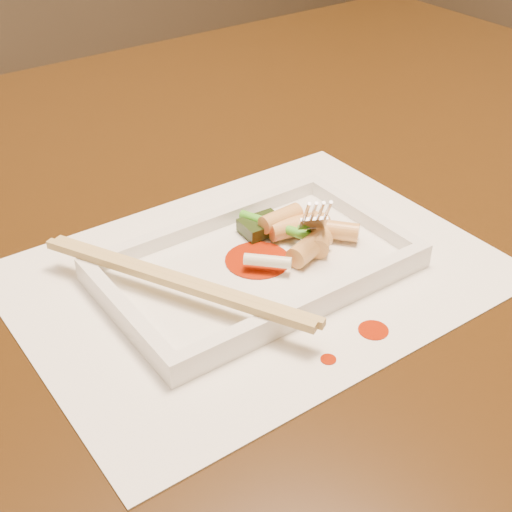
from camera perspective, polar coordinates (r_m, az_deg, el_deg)
table at (r=0.81m, az=-3.00°, el=-0.42°), size 1.40×0.90×0.75m
placemat at (r=0.62m, az=0.00°, el=-1.44°), size 0.40×0.30×0.00m
sauce_splatter_a at (r=0.56m, az=9.37°, el=-5.87°), size 0.02×0.02×0.00m
sauce_splatter_b at (r=0.53m, az=5.81°, el=-8.22°), size 0.01×0.01×0.00m
plate_base at (r=0.61m, az=0.00°, el=-1.08°), size 0.26×0.16×0.01m
plate_rim_far at (r=0.66m, az=-3.74°, el=2.75°), size 0.26×0.01×0.01m
plate_rim_near at (r=0.56m, az=4.41°, el=-3.74°), size 0.26×0.01×0.01m
plate_rim_left at (r=0.56m, az=-10.44°, el=-4.44°), size 0.01×0.14×0.01m
plate_rim_right at (r=0.68m, az=8.61°, el=3.25°), size 0.01×0.14×0.01m
veg_piece at (r=0.65m, az=0.46°, el=2.45°), size 0.04×0.03×0.01m
scallion_white at (r=0.60m, az=0.94°, el=-0.40°), size 0.04×0.04×0.01m
scallion_green at (r=0.64m, az=2.03°, el=2.29°), size 0.04×0.08×0.01m
chopstick_a at (r=0.57m, az=-6.77°, el=-2.10°), size 0.12×0.22×0.01m
chopstick_b at (r=0.57m, az=-6.07°, el=-1.82°), size 0.12×0.22×0.01m
fork at (r=0.62m, az=4.33°, el=7.76°), size 0.09×0.10×0.14m
sauce_blob_0 at (r=0.62m, az=0.13°, el=-0.33°), size 0.06×0.06×0.00m
rice_cake_0 at (r=0.65m, az=3.12°, el=2.37°), size 0.05×0.03×0.02m
rice_cake_1 at (r=0.63m, az=5.10°, el=1.68°), size 0.05×0.05×0.02m
rice_cake_2 at (r=0.65m, az=2.00°, el=3.04°), size 0.04×0.02×0.02m
rice_cake_3 at (r=0.62m, az=4.31°, el=0.68°), size 0.05×0.03×0.02m
rice_cake_4 at (r=0.64m, az=5.95°, el=2.13°), size 0.05×0.05×0.02m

